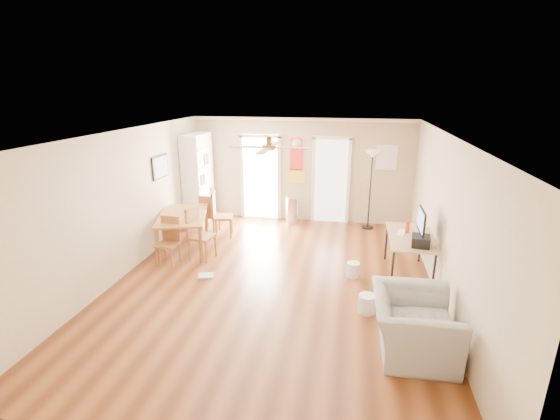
% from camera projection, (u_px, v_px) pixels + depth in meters
% --- Properties ---
extents(floor, '(7.00, 7.00, 0.00)m').
position_uv_depth(floor, '(274.00, 281.00, 6.97)').
color(floor, brown).
rests_on(floor, ground).
extents(ceiling, '(5.50, 7.00, 0.00)m').
position_uv_depth(ceiling, '(273.00, 134.00, 6.19)').
color(ceiling, silver).
rests_on(ceiling, floor).
extents(wall_back, '(5.50, 0.04, 2.60)m').
position_uv_depth(wall_back, '(301.00, 170.00, 9.86)').
color(wall_back, beige).
rests_on(wall_back, floor).
extents(wall_front, '(5.50, 0.04, 2.60)m').
position_uv_depth(wall_front, '(190.00, 336.00, 3.30)').
color(wall_front, beige).
rests_on(wall_front, floor).
extents(wall_left, '(0.04, 7.00, 2.60)m').
position_uv_depth(wall_left, '(124.00, 203.00, 7.07)').
color(wall_left, beige).
rests_on(wall_left, floor).
extents(wall_right, '(0.04, 7.00, 2.60)m').
position_uv_depth(wall_right, '(446.00, 222.00, 6.10)').
color(wall_right, beige).
rests_on(wall_right, floor).
extents(crown_molding, '(5.50, 7.00, 0.08)m').
position_uv_depth(crown_molding, '(273.00, 136.00, 6.20)').
color(crown_molding, white).
rests_on(crown_molding, wall_back).
extents(kitchen_doorway, '(0.90, 0.10, 2.10)m').
position_uv_depth(kitchen_doorway, '(261.00, 178.00, 10.11)').
color(kitchen_doorway, white).
rests_on(kitchen_doorway, wall_back).
extents(bathroom_doorway, '(0.80, 0.10, 2.10)m').
position_uv_depth(bathroom_doorway, '(331.00, 181.00, 9.79)').
color(bathroom_doorway, white).
rests_on(bathroom_doorway, wall_back).
extents(wall_decal, '(0.46, 0.03, 1.10)m').
position_uv_depth(wall_decal, '(296.00, 161.00, 9.79)').
color(wall_decal, red).
rests_on(wall_decal, wall_back).
extents(ac_grille, '(0.50, 0.04, 0.60)m').
position_uv_depth(ac_grille, '(386.00, 157.00, 9.35)').
color(ac_grille, white).
rests_on(ac_grille, wall_back).
extents(framed_poster, '(0.04, 0.66, 0.48)m').
position_uv_depth(framed_poster, '(160.00, 167.00, 8.26)').
color(framed_poster, black).
rests_on(framed_poster, wall_left).
extents(ceiling_fan, '(1.24, 1.24, 0.20)m').
position_uv_depth(ceiling_fan, '(269.00, 147.00, 5.96)').
color(ceiling_fan, '#593819').
rests_on(ceiling_fan, ceiling).
extents(bookshelf, '(0.55, 1.05, 2.24)m').
position_uv_depth(bookshelf, '(198.00, 179.00, 9.75)').
color(bookshelf, silver).
rests_on(bookshelf, floor).
extents(dining_table, '(1.35, 1.76, 0.78)m').
position_uv_depth(dining_table, '(184.00, 232.00, 8.24)').
color(dining_table, olive).
rests_on(dining_table, floor).
extents(dining_chair_right_a, '(0.52, 0.52, 1.05)m').
position_uv_depth(dining_chair_right_a, '(223.00, 214.00, 8.95)').
color(dining_chair_right_a, '#965630').
rests_on(dining_chair_right_a, floor).
extents(dining_chair_right_b, '(0.50, 0.50, 1.05)m').
position_uv_depth(dining_chair_right_b, '(202.00, 234.00, 7.76)').
color(dining_chair_right_b, '#9F6233').
rests_on(dining_chair_right_b, floor).
extents(dining_chair_near, '(0.40, 0.40, 0.92)m').
position_uv_depth(dining_chair_near, '(167.00, 242.00, 7.54)').
color(dining_chair_near, brown).
rests_on(dining_chair_near, floor).
extents(dining_chair_far, '(0.41, 0.41, 0.90)m').
position_uv_depth(dining_chair_far, '(210.00, 213.00, 9.27)').
color(dining_chair_far, '#945B2F').
rests_on(dining_chair_far, floor).
extents(trash_can, '(0.37, 0.37, 0.67)m').
position_uv_depth(trash_can, '(292.00, 210.00, 9.87)').
color(trash_can, silver).
rests_on(trash_can, floor).
extents(torchiere_lamp, '(0.42, 0.42, 1.91)m').
position_uv_depth(torchiere_lamp, '(370.00, 190.00, 9.34)').
color(torchiere_lamp, black).
rests_on(torchiere_lamp, floor).
extents(computer_desk, '(0.73, 1.46, 0.78)m').
position_uv_depth(computer_desk, '(408.00, 256.00, 7.06)').
color(computer_desk, '#A97C5C').
rests_on(computer_desk, floor).
extents(imac, '(0.15, 0.61, 0.56)m').
position_uv_depth(imac, '(421.00, 226.00, 6.64)').
color(imac, black).
rests_on(imac, computer_desk).
extents(keyboard, '(0.20, 0.38, 0.01)m').
position_uv_depth(keyboard, '(401.00, 233.00, 7.09)').
color(keyboard, white).
rests_on(keyboard, computer_desk).
extents(printer, '(0.33, 0.37, 0.17)m').
position_uv_depth(printer, '(421.00, 241.00, 6.49)').
color(printer, black).
rests_on(printer, computer_desk).
extents(orange_bottle, '(0.08, 0.08, 0.22)m').
position_uv_depth(orange_bottle, '(407.00, 227.00, 7.05)').
color(orange_bottle, red).
rests_on(orange_bottle, computer_desk).
extents(wastebasket_a, '(0.26, 0.26, 0.27)m').
position_uv_depth(wastebasket_a, '(353.00, 270.00, 7.12)').
color(wastebasket_a, silver).
rests_on(wastebasket_a, floor).
extents(wastebasket_b, '(0.28, 0.28, 0.30)m').
position_uv_depth(wastebasket_b, '(367.00, 304.00, 5.97)').
color(wastebasket_b, silver).
rests_on(wastebasket_b, floor).
extents(floor_cloth, '(0.32, 0.28, 0.04)m').
position_uv_depth(floor_cloth, '(206.00, 276.00, 7.13)').
color(floor_cloth, '#A1A19C').
rests_on(floor_cloth, floor).
extents(armchair, '(1.05, 1.20, 0.77)m').
position_uv_depth(armchair, '(413.00, 325.00, 5.04)').
color(armchair, gray).
rests_on(armchair, floor).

